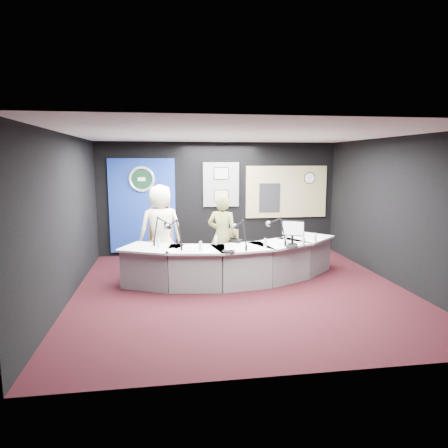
{
  "coord_description": "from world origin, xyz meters",
  "views": [
    {
      "loc": [
        -1.36,
        -6.95,
        2.36
      ],
      "look_at": [
        -0.2,
        0.8,
        1.1
      ],
      "focal_mm": 32.0,
      "sensor_mm": 36.0,
      "label": 1
    }
  ],
  "objects": [
    {
      "name": "ceiling",
      "position": [
        0.0,
        0.0,
        2.8
      ],
      "size": [
        6.0,
        6.0,
        0.02
      ],
      "primitive_type": "cube",
      "color": "silver",
      "rests_on": "ground"
    },
    {
      "name": "boom_mic_d",
      "position": [
        0.79,
        0.45,
        1.05
      ],
      "size": [
        0.29,
        0.72,
        0.6
      ],
      "primitive_type": null,
      "color": "black",
      "rests_on": "broadcast_desk"
    },
    {
      "name": "wall_front",
      "position": [
        0.0,
        -3.0,
        1.4
      ],
      "size": [
        6.0,
        0.02,
        2.8
      ],
      "primitive_type": "cube",
      "color": "black",
      "rests_on": "ground"
    },
    {
      "name": "framed_photo_lower",
      "position": [
        0.05,
        2.94,
        1.47
      ],
      "size": [
        0.34,
        0.02,
        0.27
      ],
      "primitive_type": "cube",
      "color": "gray",
      "rests_on": "pinboard"
    },
    {
      "name": "paper_stack",
      "position": [
        -1.24,
        0.12,
        0.75
      ],
      "size": [
        0.32,
        0.37,
        0.0
      ],
      "primitive_type": "cube",
      "rotation": [
        0.0,
        0.0,
        0.38
      ],
      "color": "white",
      "rests_on": "broadcast_desk"
    },
    {
      "name": "boom_mic_c",
      "position": [
        0.01,
        0.2,
        1.05
      ],
      "size": [
        0.23,
        0.73,
        0.6
      ],
      "primitive_type": null,
      "color": "black",
      "rests_on": "broadcast_desk"
    },
    {
      "name": "draped_jacket",
      "position": [
        -1.44,
        1.69,
        0.62
      ],
      "size": [
        0.51,
        0.17,
        0.7
      ],
      "primitive_type": "cube",
      "rotation": [
        0.0,
        0.0,
        0.14
      ],
      "color": "#676057",
      "rests_on": "armchair_left"
    },
    {
      "name": "water_bottles",
      "position": [
        0.04,
        0.3,
        0.84
      ],
      "size": [
        3.13,
        0.63,
        0.18
      ],
      "primitive_type": null,
      "color": "silver",
      "rests_on": "broadcast_desk"
    },
    {
      "name": "agency_seal",
      "position": [
        -1.9,
        2.93,
        1.9
      ],
      "size": [
        0.63,
        0.07,
        0.63
      ],
      "primitive_type": "torus",
      "rotation": [
        1.57,
        0.0,
        0.0
      ],
      "color": "silver",
      "rests_on": "backdrop_panel"
    },
    {
      "name": "armchair_left",
      "position": [
        -1.45,
        1.44,
        0.47
      ],
      "size": [
        0.6,
        0.6,
        0.94
      ],
      "primitive_type": null,
      "rotation": [
        0.0,
        0.0,
        0.14
      ],
      "color": "#B37751",
      "rests_on": "ground"
    },
    {
      "name": "equipment_rack",
      "position": [
        1.3,
        2.94,
        1.4
      ],
      "size": [
        0.55,
        0.02,
        0.75
      ],
      "primitive_type": "cube",
      "color": "black",
      "rests_on": "booth_window_frame"
    },
    {
      "name": "seal_center",
      "position": [
        -1.9,
        2.94,
        1.9
      ],
      "size": [
        0.48,
        0.01,
        0.48
      ],
      "primitive_type": "cylinder",
      "rotation": [
        1.57,
        0.0,
        0.0
      ],
      "color": "black",
      "rests_on": "backdrop_panel"
    },
    {
      "name": "person_man",
      "position": [
        -1.45,
        1.44,
        0.93
      ],
      "size": [
        1.04,
        0.82,
        1.86
      ],
      "primitive_type": "imported",
      "rotation": [
        0.0,
        0.0,
        3.42
      ],
      "color": "beige",
      "rests_on": "ground"
    },
    {
      "name": "wall_back",
      "position": [
        0.0,
        3.0,
        1.4
      ],
      "size": [
        6.0,
        0.02,
        2.8
      ],
      "primitive_type": "cube",
      "color": "black",
      "rests_on": "ground"
    },
    {
      "name": "notepad",
      "position": [
        -0.65,
        -0.02,
        0.75
      ],
      "size": [
        0.34,
        0.37,
        0.0
      ],
      "primitive_type": "cube",
      "rotation": [
        0.0,
        0.0,
        -0.56
      ],
      "color": "white",
      "rests_on": "broadcast_desk"
    },
    {
      "name": "boom_mic_b",
      "position": [
        -1.2,
        0.4,
        1.05
      ],
      "size": [
        0.36,
        0.69,
        0.6
      ],
      "primitive_type": null,
      "color": "black",
      "rests_on": "broadcast_desk"
    },
    {
      "name": "person_woman",
      "position": [
        -0.22,
        0.9,
        0.84
      ],
      "size": [
        0.72,
        0.61,
        1.68
      ],
      "primitive_type": "imported",
      "rotation": [
        0.0,
        0.0,
        2.73
      ],
      "color": "olive",
      "rests_on": "ground"
    },
    {
      "name": "broadcast_desk",
      "position": [
        -0.05,
        0.55,
        0.38
      ],
      "size": [
        4.5,
        1.9,
        0.75
      ],
      "primitive_type": null,
      "color": "silver",
      "rests_on": "ground"
    },
    {
      "name": "desk_phone",
      "position": [
        0.02,
        0.68,
        0.78
      ],
      "size": [
        0.29,
        0.27,
        0.06
      ],
      "primitive_type": "cube",
      "rotation": [
        0.0,
        0.0,
        -0.6
      ],
      "color": "black",
      "rests_on": "broadcast_desk"
    },
    {
      "name": "pinboard",
      "position": [
        0.05,
        2.97,
        1.75
      ],
      "size": [
        0.9,
        0.04,
        1.1
      ],
      "primitive_type": "cube",
      "color": "slate",
      "rests_on": "wall_back"
    },
    {
      "name": "framed_photo_upper",
      "position": [
        0.05,
        2.94,
        2.03
      ],
      "size": [
        0.34,
        0.02,
        0.27
      ],
      "primitive_type": "cube",
      "color": "gray",
      "rests_on": "pinboard"
    },
    {
      "name": "booth_glow",
      "position": [
        1.75,
        2.96,
        1.55
      ],
      "size": [
        2.0,
        0.02,
        1.2
      ],
      "primitive_type": "cube",
      "color": "#FFD6A1",
      "rests_on": "booth_window_frame"
    },
    {
      "name": "headphones_far",
      "position": [
        -0.27,
        -0.18,
        0.77
      ],
      "size": [
        0.21,
        0.21,
        0.03
      ],
      "primitive_type": "torus",
      "color": "black",
      "rests_on": "broadcast_desk"
    },
    {
      "name": "computer_monitor",
      "position": [
        1.06,
        0.3,
        1.07
      ],
      "size": [
        0.43,
        0.25,
        0.33
      ],
      "primitive_type": "cube",
      "rotation": [
        0.0,
        0.0,
        -0.49
      ],
      "color": "black",
      "rests_on": "broadcast_desk"
    },
    {
      "name": "boom_mic_a",
      "position": [
        -1.44,
        0.84,
        1.05
      ],
      "size": [
        0.38,
        0.68,
        0.6
      ],
      "primitive_type": null,
      "color": "black",
      "rests_on": "broadcast_desk"
    },
    {
      "name": "wall_right",
      "position": [
        3.0,
        0.0,
        1.4
      ],
      "size": [
        0.02,
        6.0,
        2.8
      ],
      "primitive_type": "cube",
      "color": "black",
      "rests_on": "ground"
    },
    {
      "name": "backdrop_panel",
      "position": [
        -1.9,
        2.97,
        1.25
      ],
      "size": [
        1.6,
        0.05,
        2.3
      ],
      "primitive_type": "cube",
      "color": "navy",
      "rests_on": "wall_back"
    },
    {
      "name": "wall_left",
      "position": [
        -3.0,
        0.0,
        1.4
      ],
      "size": [
        0.02,
        6.0,
        2.8
      ],
      "primitive_type": "cube",
      "color": "black",
      "rests_on": "ground"
    },
    {
      "name": "armchair_right",
      "position": [
        -0.22,
        0.9,
        0.46
      ],
      "size": [
        0.73,
        0.73,
        0.93
      ],
      "primitive_type": null,
      "rotation": [
        0.0,
        0.0,
        -0.64
      ],
      "color": "#B37751",
      "rests_on": "ground"
    },
    {
      "name": "headphones_near",
      "position": [
        0.97,
        0.06,
        0.77
      ],
      "size": [
        0.24,
        0.24,
        0.04
      ],
      "primitive_type": "torus",
      "color": "black",
      "rests_on": "broadcast_desk"
    },
    {
      "name": "booth_window_frame",
      "position": [
        1.75,
        2.97,
        1.55
      ],
      "size": [
        2.12,
        0.06,
        1.32
      ],
      "primitive_type": "cube",
      "color": "tan",
      "rests_on": "wall_back"
    },
    {
      "name": "ground",
      "position": [
        0.0,
        0.0,
        0.0
      ],
      "size": [
        6.0,
        6.0,
        0.0
      ],
      "primitive_type": "plane",
      "color": "black",
      "rests_on": "ground"
    },
    {
      "name": "wall_clock",
      "position": [
        2.35,
        2.94,
        1.9
      ],
      "size": [
        0.28,
        0.01,
        0.28
      ],
      "primitive_type": "cylinder",
      "rotation": [
        1.57,
        0.0,
        0.0
      ],
      "color": "white",
      "rests_on": "booth_window_frame"
    }
  ]
}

